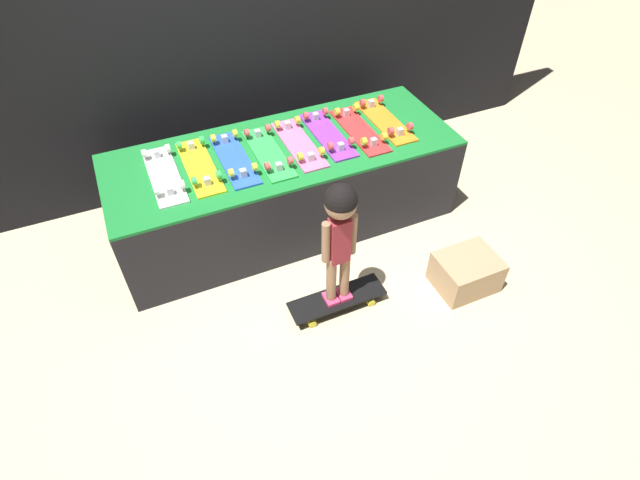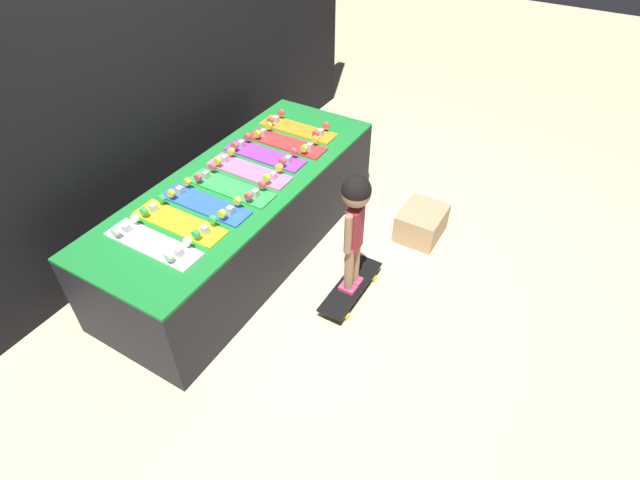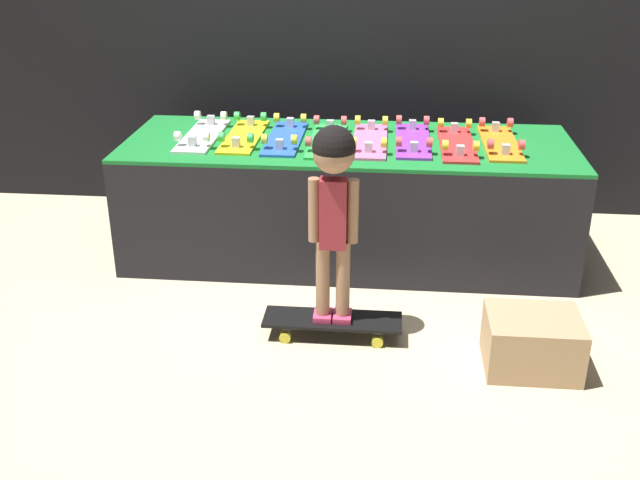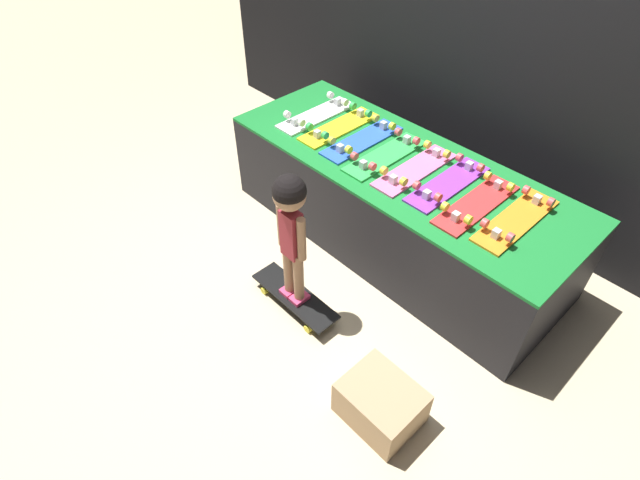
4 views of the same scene
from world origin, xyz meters
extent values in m
plane|color=beige|center=(0.00, 0.00, 0.00)|extent=(16.00, 16.00, 0.00)
cube|color=black|center=(0.00, 1.32, 1.39)|extent=(5.41, 0.10, 2.78)
cube|color=black|center=(0.00, 0.52, 0.32)|extent=(2.44, 0.90, 0.64)
cube|color=#19752D|center=(0.00, 0.52, 0.65)|extent=(2.44, 0.90, 0.02)
cube|color=white|center=(-0.81, 0.54, 0.67)|extent=(0.18, 0.65, 0.01)
cube|color=#B7B7BC|center=(-0.81, 0.75, 0.70)|extent=(0.04, 0.04, 0.05)
cylinder|color=white|center=(-0.74, 0.75, 0.73)|extent=(0.03, 0.05, 0.05)
cylinder|color=white|center=(-0.89, 0.75, 0.73)|extent=(0.03, 0.05, 0.05)
cube|color=#B7B7BC|center=(-0.81, 0.32, 0.70)|extent=(0.04, 0.04, 0.05)
cylinder|color=white|center=(-0.74, 0.32, 0.73)|extent=(0.03, 0.05, 0.05)
cylinder|color=white|center=(-0.89, 0.32, 0.73)|extent=(0.03, 0.05, 0.05)
cube|color=yellow|center=(-0.58, 0.54, 0.67)|extent=(0.18, 0.65, 0.01)
cube|color=#B7B7BC|center=(-0.58, 0.75, 0.70)|extent=(0.04, 0.04, 0.05)
cylinder|color=green|center=(-0.50, 0.75, 0.73)|extent=(0.03, 0.05, 0.05)
cylinder|color=green|center=(-0.66, 0.75, 0.73)|extent=(0.03, 0.05, 0.05)
cube|color=#B7B7BC|center=(-0.58, 0.33, 0.70)|extent=(0.04, 0.04, 0.05)
cylinder|color=green|center=(-0.50, 0.33, 0.73)|extent=(0.03, 0.05, 0.05)
cylinder|color=green|center=(-0.66, 0.33, 0.73)|extent=(0.03, 0.05, 0.05)
cube|color=blue|center=(-0.35, 0.53, 0.67)|extent=(0.18, 0.65, 0.01)
cube|color=#B7B7BC|center=(-0.35, 0.74, 0.70)|extent=(0.04, 0.04, 0.05)
cylinder|color=yellow|center=(-0.27, 0.74, 0.73)|extent=(0.03, 0.05, 0.05)
cylinder|color=yellow|center=(-0.43, 0.74, 0.73)|extent=(0.03, 0.05, 0.05)
cube|color=#B7B7BC|center=(-0.35, 0.31, 0.70)|extent=(0.04, 0.04, 0.05)
cylinder|color=yellow|center=(-0.27, 0.31, 0.73)|extent=(0.03, 0.05, 0.05)
cylinder|color=yellow|center=(-0.43, 0.31, 0.73)|extent=(0.03, 0.05, 0.05)
cube|color=green|center=(-0.12, 0.50, 0.67)|extent=(0.18, 0.65, 0.01)
cube|color=#B7B7BC|center=(-0.12, 0.72, 0.70)|extent=(0.04, 0.04, 0.05)
cylinder|color=#D84C4C|center=(-0.04, 0.72, 0.73)|extent=(0.03, 0.05, 0.05)
cylinder|color=#D84C4C|center=(-0.19, 0.72, 0.73)|extent=(0.03, 0.05, 0.05)
cube|color=#B7B7BC|center=(-0.12, 0.29, 0.70)|extent=(0.04, 0.04, 0.05)
cylinder|color=#D84C4C|center=(-0.04, 0.29, 0.73)|extent=(0.03, 0.05, 0.05)
cylinder|color=#D84C4C|center=(-0.19, 0.29, 0.73)|extent=(0.03, 0.05, 0.05)
cube|color=pink|center=(0.12, 0.52, 0.67)|extent=(0.18, 0.65, 0.01)
cube|color=#B7B7BC|center=(0.12, 0.73, 0.70)|extent=(0.04, 0.04, 0.05)
cylinder|color=yellow|center=(0.19, 0.73, 0.73)|extent=(0.03, 0.05, 0.05)
cylinder|color=yellow|center=(0.04, 0.73, 0.73)|extent=(0.03, 0.05, 0.05)
cube|color=#B7B7BC|center=(0.12, 0.30, 0.70)|extent=(0.04, 0.04, 0.05)
cylinder|color=yellow|center=(0.19, 0.30, 0.73)|extent=(0.03, 0.05, 0.05)
cylinder|color=yellow|center=(0.04, 0.30, 0.73)|extent=(0.03, 0.05, 0.05)
cube|color=purple|center=(0.35, 0.55, 0.67)|extent=(0.18, 0.65, 0.01)
cube|color=#B7B7BC|center=(0.35, 0.76, 0.70)|extent=(0.04, 0.04, 0.05)
cylinder|color=#D84C4C|center=(0.43, 0.76, 0.73)|extent=(0.03, 0.05, 0.05)
cylinder|color=#D84C4C|center=(0.27, 0.76, 0.73)|extent=(0.03, 0.05, 0.05)
cube|color=#B7B7BC|center=(0.35, 0.33, 0.70)|extent=(0.04, 0.04, 0.05)
cylinder|color=#D84C4C|center=(0.43, 0.33, 0.73)|extent=(0.03, 0.05, 0.05)
cylinder|color=#D84C4C|center=(0.27, 0.33, 0.73)|extent=(0.03, 0.05, 0.05)
cube|color=red|center=(0.58, 0.51, 0.67)|extent=(0.18, 0.65, 0.01)
cube|color=#B7B7BC|center=(0.58, 0.72, 0.70)|extent=(0.04, 0.04, 0.05)
cylinder|color=yellow|center=(0.66, 0.72, 0.73)|extent=(0.03, 0.05, 0.05)
cylinder|color=yellow|center=(0.50, 0.72, 0.73)|extent=(0.03, 0.05, 0.05)
cube|color=#B7B7BC|center=(0.58, 0.29, 0.70)|extent=(0.04, 0.04, 0.05)
cylinder|color=yellow|center=(0.66, 0.29, 0.73)|extent=(0.03, 0.05, 0.05)
cylinder|color=yellow|center=(0.50, 0.29, 0.73)|extent=(0.03, 0.05, 0.05)
cube|color=orange|center=(0.81, 0.55, 0.67)|extent=(0.18, 0.65, 0.01)
cube|color=#B7B7BC|center=(0.81, 0.76, 0.70)|extent=(0.04, 0.04, 0.05)
cylinder|color=#D84C4C|center=(0.89, 0.76, 0.73)|extent=(0.03, 0.05, 0.05)
cylinder|color=#D84C4C|center=(0.74, 0.76, 0.73)|extent=(0.03, 0.05, 0.05)
cube|color=#B7B7BC|center=(0.81, 0.33, 0.70)|extent=(0.04, 0.04, 0.05)
cylinder|color=#D84C4C|center=(0.89, 0.33, 0.73)|extent=(0.03, 0.05, 0.05)
cylinder|color=#D84C4C|center=(0.74, 0.33, 0.73)|extent=(0.03, 0.05, 0.05)
cube|color=black|center=(-0.01, -0.41, 0.08)|extent=(0.64, 0.19, 0.01)
cube|color=#B7B7BC|center=(0.20, -0.41, 0.05)|extent=(0.04, 0.04, 0.05)
cylinder|color=yellow|center=(0.20, -0.33, 0.03)|extent=(0.05, 0.03, 0.05)
cylinder|color=yellow|center=(0.20, -0.49, 0.03)|extent=(0.05, 0.03, 0.05)
cube|color=#B7B7BC|center=(-0.22, -0.41, 0.05)|extent=(0.04, 0.04, 0.05)
cylinder|color=yellow|center=(-0.22, -0.33, 0.03)|extent=(0.05, 0.03, 0.05)
cylinder|color=yellow|center=(-0.22, -0.49, 0.03)|extent=(0.05, 0.03, 0.05)
cube|color=#E03D6B|center=(0.04, -0.41, 0.10)|extent=(0.08, 0.11, 0.03)
cylinder|color=#997051|center=(0.04, -0.41, 0.30)|extent=(0.06, 0.06, 0.36)
cube|color=#E03D6B|center=(-0.06, -0.41, 0.10)|extent=(0.08, 0.11, 0.03)
cylinder|color=#997051|center=(-0.06, -0.41, 0.30)|extent=(0.06, 0.06, 0.36)
cube|color=maroon|center=(-0.01, -0.41, 0.61)|extent=(0.12, 0.08, 0.32)
cylinder|color=#997051|center=(0.07, -0.41, 0.63)|extent=(0.05, 0.05, 0.29)
cylinder|color=#997051|center=(-0.09, -0.41, 0.63)|extent=(0.05, 0.05, 0.29)
sphere|color=#997051|center=(-0.01, -0.41, 0.89)|extent=(0.18, 0.18, 0.18)
sphere|color=black|center=(-0.01, -0.41, 0.91)|extent=(0.19, 0.19, 0.19)
cube|color=tan|center=(0.87, -0.58, 0.12)|extent=(0.40, 0.33, 0.24)
camera|label=1|loc=(-0.94, -2.23, 2.62)|focal=28.00mm
camera|label=2|loc=(-2.23, -1.47, 2.65)|focal=28.00mm
camera|label=3|loc=(0.22, -3.41, 1.84)|focal=42.00mm
camera|label=4|loc=(1.60, -1.70, 2.49)|focal=28.00mm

